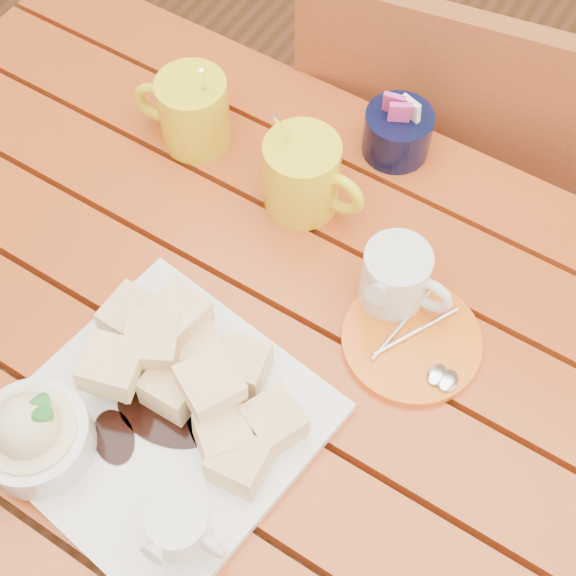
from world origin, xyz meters
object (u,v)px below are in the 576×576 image
Objects in this scene: dessert_plate at (137,417)px; coffee_mug_left at (192,111)px; table at (246,378)px; chair_far at (437,161)px; orange_saucer at (412,341)px; coffee_mug_right at (304,175)px.

dessert_plate is 0.41m from coffee_mug_left.
table is 0.57m from chair_far.
coffee_mug_left is 0.51m from chair_far.
dessert_plate is at bearing 76.15° from chair_far.
coffee_mug_right is at bearing 153.47° from orange_saucer.
chair_far is at bearing 86.64° from dessert_plate.
table is at bearing 79.03° from dessert_plate.
chair_far is (0.04, 0.70, -0.28)m from dessert_plate.
dessert_plate is 2.06× the size of orange_saucer.
orange_saucer is 0.18× the size of chair_far.
chair_far is (0.23, 0.34, -0.30)m from coffee_mug_left.
dessert_plate is at bearing -100.97° from table.
coffee_mug_right is 0.98× the size of orange_saucer.
coffee_mug_left is at bearing 162.93° from orange_saucer.
dessert_plate is 2.11× the size of coffee_mug_right.
chair_far reaches higher than dessert_plate.
dessert_plate is 0.36× the size of chair_far.
table is 1.33× the size of chair_far.
chair_far is at bearing 80.82° from coffee_mug_right.
table is 0.26m from coffee_mug_right.
table is 0.22m from orange_saucer.
dessert_plate is at bearing -76.03° from coffee_mug_left.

